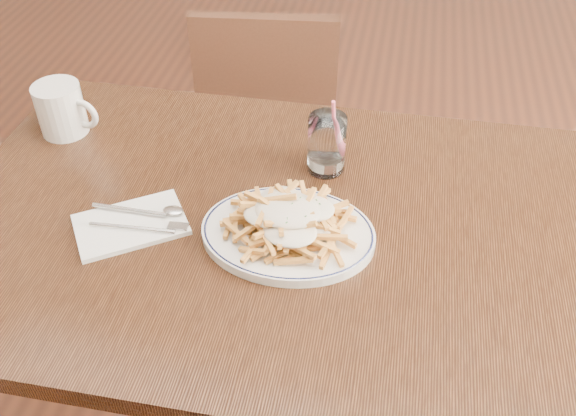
% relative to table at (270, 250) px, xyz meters
% --- Properties ---
extents(table, '(1.20, 0.80, 0.75)m').
position_rel_table_xyz_m(table, '(0.00, 0.00, 0.00)').
color(table, black).
rests_on(table, ground).
extents(chair_far, '(0.43, 0.43, 0.84)m').
position_rel_table_xyz_m(chair_far, '(-0.16, 0.74, -0.20)').
color(chair_far, black).
rests_on(chair_far, ground).
extents(fries_plate, '(0.38, 0.35, 0.02)m').
position_rel_table_xyz_m(fries_plate, '(0.04, -0.04, 0.09)').
color(fries_plate, silver).
rests_on(fries_plate, table).
extents(loaded_fries, '(0.23, 0.19, 0.06)m').
position_rel_table_xyz_m(loaded_fries, '(0.04, -0.04, 0.13)').
color(loaded_fries, '#C0863A').
rests_on(loaded_fries, fries_plate).
extents(napkin, '(0.23, 0.21, 0.01)m').
position_rel_table_xyz_m(napkin, '(-0.24, -0.06, 0.08)').
color(napkin, white).
rests_on(napkin, table).
extents(cutlery, '(0.20, 0.07, 0.01)m').
position_rel_table_xyz_m(cutlery, '(-0.24, -0.06, 0.09)').
color(cutlery, silver).
rests_on(cutlery, napkin).
extents(water_glass, '(0.07, 0.07, 0.16)m').
position_rel_table_xyz_m(water_glass, '(0.08, 0.17, 0.13)').
color(water_glass, white).
rests_on(water_glass, table).
extents(coffee_mug, '(0.14, 0.10, 0.11)m').
position_rel_table_xyz_m(coffee_mug, '(-0.48, 0.20, 0.13)').
color(coffee_mug, silver).
rests_on(coffee_mug, table).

